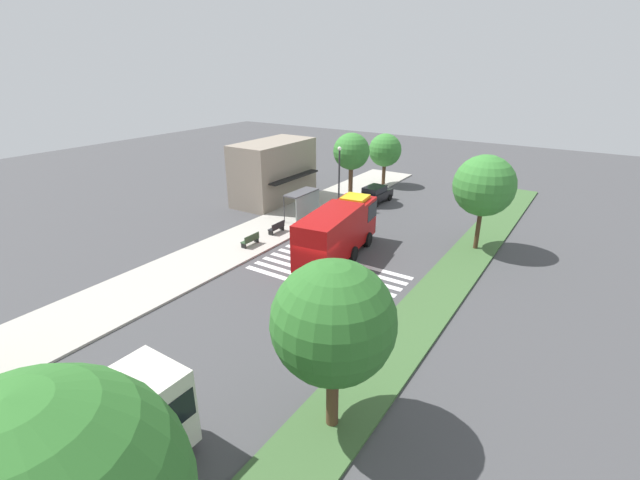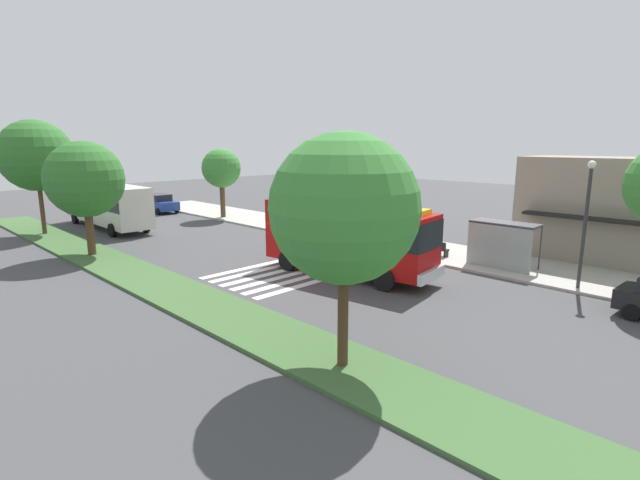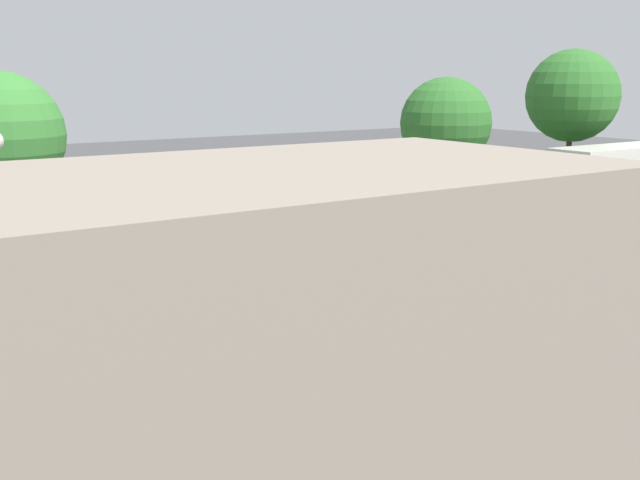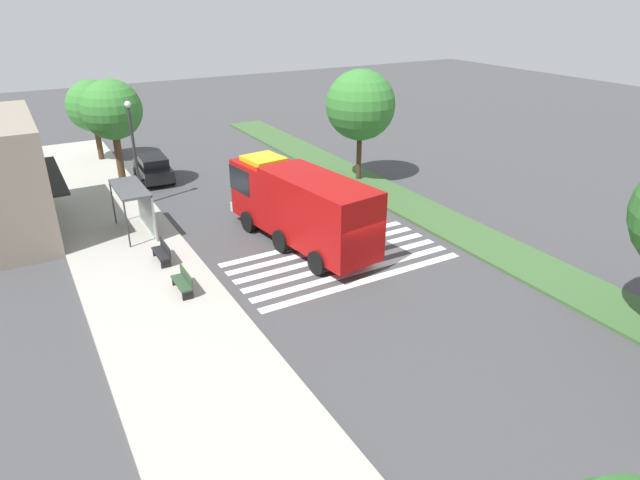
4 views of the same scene
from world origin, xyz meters
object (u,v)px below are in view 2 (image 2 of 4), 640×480
at_px(parked_car_west, 160,203).
at_px(fire_truck, 352,236).
at_px(bench_west_of_shelter, 392,240).
at_px(transit_bus, 107,202).
at_px(sidewalk_tree_far_west, 221,169).
at_px(bench_near_shelter, 435,248).
at_px(median_tree_center, 344,209).
at_px(bus_stop_shelter, 502,236).
at_px(median_tree_west, 85,180).
at_px(median_tree_far_west, 36,156).
at_px(street_lamp, 586,214).

bearing_deg(parked_car_west, fire_truck, -6.56).
bearing_deg(bench_west_of_shelter, transit_bus, -154.88).
xyz_separation_m(transit_bus, sidewalk_tree_far_west, (2.52, 9.28, 2.41)).
relative_size(bench_near_shelter, median_tree_center, 0.23).
xyz_separation_m(bus_stop_shelter, sidewalk_tree_far_west, (-25.68, -0.57, 2.62)).
bearing_deg(bench_near_shelter, bus_stop_shelter, 0.20).
height_order(bench_near_shelter, median_tree_west, median_tree_west).
distance_m(parked_car_west, transit_bus, 8.92).
distance_m(bus_stop_shelter, median_tree_west, 23.98).
xyz_separation_m(transit_bus, bench_west_of_shelter, (20.99, 9.84, -1.51)).
bearing_deg(median_tree_center, fire_truck, 129.71).
distance_m(bus_stop_shelter, sidewalk_tree_far_west, 25.82).
xyz_separation_m(parked_car_west, median_tree_west, (14.59, -11.73, 3.74)).
distance_m(bus_stop_shelter, median_tree_far_west, 32.09).
relative_size(street_lamp, median_tree_far_west, 0.71).
height_order(parked_car_west, street_lamp, street_lamp).
distance_m(parked_car_west, street_lamp, 37.85).
height_order(fire_truck, bus_stop_shelter, fire_truck).
relative_size(street_lamp, median_tree_center, 0.84).
distance_m(bench_near_shelter, median_tree_center, 16.14).
distance_m(transit_bus, bench_west_of_shelter, 23.23).
bearing_deg(median_tree_center, median_tree_west, 180.00).
xyz_separation_m(fire_truck, street_lamp, (9.22, 5.54, 1.51)).
bearing_deg(parked_car_west, median_tree_far_west, -65.46).
xyz_separation_m(transit_bus, median_tree_far_west, (-0.16, -4.64, 3.76)).
height_order(sidewalk_tree_far_west, median_tree_center, median_tree_center).
bearing_deg(fire_truck, bench_near_shelter, 73.81).
distance_m(transit_bus, median_tree_west, 10.70).
distance_m(fire_truck, parked_car_west, 28.76).
height_order(transit_bus, median_tree_far_west, median_tree_far_west).
bearing_deg(bench_near_shelter, transit_bus, -157.87).
distance_m(transit_bus, median_tree_center, 30.33).
xyz_separation_m(bench_west_of_shelter, median_tree_far_west, (-21.15, -14.48, 5.27)).
relative_size(bus_stop_shelter, street_lamp, 0.59).
distance_m(parked_car_west, median_tree_center, 37.25).
distance_m(sidewalk_tree_far_west, median_tree_center, 30.67).
distance_m(parked_car_west, bench_west_of_shelter, 26.42).
distance_m(transit_bus, bus_stop_shelter, 29.87).
bearing_deg(median_tree_center, bus_stop_shelter, 96.46).
distance_m(fire_truck, bench_near_shelter, 6.75).
bearing_deg(median_tree_far_west, transit_bus, 88.03).
relative_size(street_lamp, median_tree_west, 0.87).
xyz_separation_m(fire_truck, parked_car_west, (-28.49, 3.74, -1.20)).
height_order(bench_near_shelter, bench_west_of_shelter, same).
bearing_deg(bus_stop_shelter, sidewalk_tree_far_west, -178.73).
bearing_deg(street_lamp, transit_bus, -164.68).
xyz_separation_m(parked_car_west, sidewalk_tree_far_west, (7.80, 2.20, 3.59)).
bearing_deg(bench_west_of_shelter, median_tree_west, -128.91).
relative_size(bus_stop_shelter, median_tree_center, 0.50).
distance_m(fire_truck, bench_west_of_shelter, 7.03).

